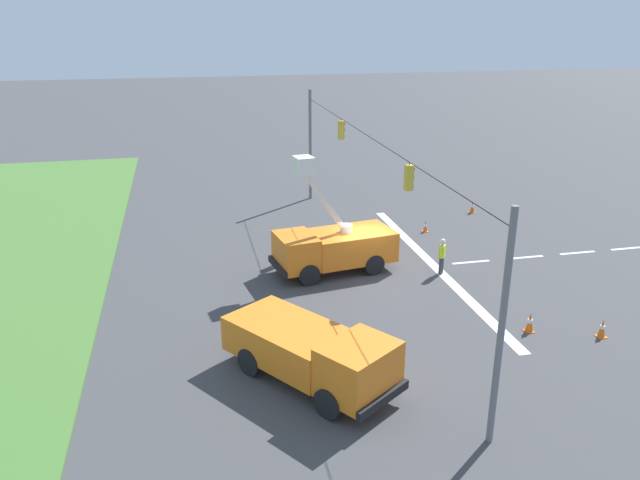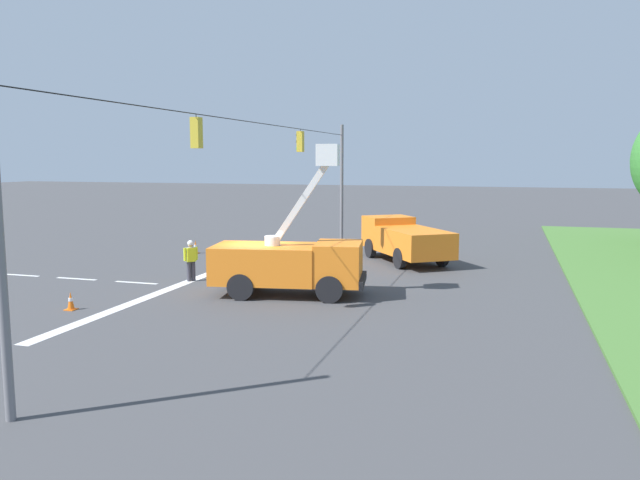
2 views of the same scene
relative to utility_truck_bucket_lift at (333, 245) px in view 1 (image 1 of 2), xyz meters
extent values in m
plane|color=#424244|center=(-0.40, -1.49, -1.33)|extent=(200.00, 200.00, 0.00)
cube|color=silver|center=(-0.40, -5.06, -1.33)|extent=(17.60, 0.50, 0.01)
cube|color=silver|center=(-0.40, -7.06, -1.33)|extent=(0.20, 2.00, 0.01)
cube|color=silver|center=(-0.40, -10.06, -1.33)|extent=(0.20, 2.00, 0.01)
cube|color=silver|center=(-0.40, -13.06, -1.33)|extent=(0.20, 2.00, 0.01)
cube|color=silver|center=(-0.40, -16.06, -1.33)|extent=(0.20, 2.00, 0.01)
cylinder|color=slate|center=(-13.40, -1.49, 2.27)|extent=(0.20, 0.20, 7.20)
cylinder|color=slate|center=(12.60, -1.49, 2.27)|extent=(0.20, 0.20, 7.20)
cylinder|color=black|center=(-0.40, -1.49, 5.27)|extent=(26.00, 0.03, 0.03)
cylinder|color=black|center=(-5.76, -1.49, 5.22)|extent=(0.02, 0.02, 0.10)
cube|color=gold|center=(-5.76, -1.49, 4.69)|extent=(0.32, 0.28, 0.96)
cylinder|color=black|center=(-5.76, -1.65, 5.01)|extent=(0.16, 0.05, 0.16)
cylinder|color=black|center=(-5.76, -1.65, 4.69)|extent=(0.16, 0.05, 0.16)
cylinder|color=green|center=(-5.76, -1.65, 4.37)|extent=(0.16, 0.05, 0.16)
cylinder|color=black|center=(4.46, -1.49, 5.22)|extent=(0.02, 0.02, 0.10)
cube|color=gold|center=(4.46, -1.49, 4.69)|extent=(0.32, 0.28, 0.96)
cylinder|color=black|center=(4.46, -1.65, 5.01)|extent=(0.16, 0.05, 0.16)
cylinder|color=black|center=(4.46, -1.65, 4.69)|extent=(0.16, 0.05, 0.16)
cylinder|color=green|center=(4.46, -1.65, 4.37)|extent=(0.16, 0.05, 0.16)
cube|color=orange|center=(0.16, -0.95, -0.12)|extent=(3.04, 4.30, 1.42)
cube|color=orange|center=(-0.31, 1.84, -0.05)|extent=(2.58, 2.06, 1.57)
cube|color=#1E2838|center=(-0.40, 2.43, 0.23)|extent=(2.05, 0.44, 0.71)
cube|color=black|center=(-0.46, 2.76, -0.68)|extent=(2.42, 0.55, 0.30)
cylinder|color=black|center=(-1.37, 1.44, -0.83)|extent=(0.44, 1.03, 1.00)
cylinder|color=black|center=(0.83, 1.80, -0.83)|extent=(0.44, 1.03, 1.00)
cylinder|color=black|center=(-0.83, -1.83, -0.83)|extent=(0.44, 1.03, 1.00)
cylinder|color=black|center=(1.37, -1.46, -0.83)|extent=(0.44, 1.03, 1.00)
cylinder|color=silver|center=(0.11, -0.67, 0.77)|extent=(0.60, 0.60, 0.36)
cube|color=white|center=(-0.06, 0.38, 2.18)|extent=(0.62, 2.34, 3.32)
cube|color=white|center=(-0.24, 1.44, 4.03)|extent=(1.02, 0.94, 0.80)
cube|color=orange|center=(-8.30, 3.57, -0.20)|extent=(4.97, 4.50, 1.26)
cube|color=orange|center=(-10.84, 1.79, -0.01)|extent=(2.88, 3.00, 1.65)
cube|color=#1E2838|center=(-11.37, 1.42, 0.28)|extent=(1.28, 1.78, 0.74)
cube|color=black|center=(-11.67, 1.22, -0.68)|extent=(1.54, 2.11, 0.30)
cylinder|color=black|center=(-9.99, 1.01, -0.83)|extent=(0.98, 0.80, 1.00)
cylinder|color=black|center=(-11.29, 2.87, -0.83)|extent=(0.98, 0.80, 1.00)
cylinder|color=black|center=(-7.02, 3.08, -0.83)|extent=(0.98, 0.80, 1.00)
cylinder|color=black|center=(-8.32, 4.94, -0.83)|extent=(0.98, 0.80, 1.00)
cylinder|color=#383842|center=(-1.49, -4.95, -0.91)|extent=(0.18, 0.18, 0.85)
cylinder|color=#383842|center=(-1.33, -5.07, -0.91)|extent=(0.18, 0.18, 0.85)
cube|color=#D8EA26|center=(-1.41, -5.01, -0.18)|extent=(0.46, 0.43, 0.60)
cube|color=silver|center=(-1.41, -5.01, -0.18)|extent=(0.38, 0.31, 0.62)
cylinder|color=#D8EA26|center=(-1.63, -4.84, -0.15)|extent=(0.11, 0.11, 0.55)
cylinder|color=#D8EA26|center=(-1.19, -5.17, -0.15)|extent=(0.11, 0.11, 0.55)
sphere|color=tan|center=(-1.41, -5.01, 0.25)|extent=(0.22, 0.22, 0.22)
sphere|color=white|center=(-1.41, -5.01, 0.31)|extent=(0.26, 0.26, 0.26)
cube|color=orange|center=(-7.61, -6.11, -1.32)|extent=(0.36, 0.36, 0.03)
cone|color=orange|center=(-7.61, -6.11, -0.91)|extent=(0.32, 0.32, 0.79)
cylinder|color=white|center=(-7.61, -6.11, -0.87)|extent=(0.20, 0.20, 0.14)
cube|color=orange|center=(-8.60, -8.61, -1.32)|extent=(0.36, 0.36, 0.03)
cone|color=orange|center=(-8.60, -8.61, -0.95)|extent=(0.28, 0.28, 0.71)
cylinder|color=white|center=(-8.60, -8.61, -0.91)|extent=(0.18, 0.18, 0.13)
cube|color=orange|center=(7.21, -10.71, -1.32)|extent=(0.36, 0.36, 0.03)
cone|color=orange|center=(7.21, -10.71, -0.94)|extent=(0.29, 0.29, 0.73)
cylinder|color=white|center=(7.21, -10.71, -0.90)|extent=(0.18, 0.18, 0.13)
cube|color=orange|center=(4.45, -6.51, -1.32)|extent=(0.36, 0.36, 0.03)
cone|color=orange|center=(4.45, -6.51, -1.00)|extent=(0.25, 0.25, 0.61)
cylinder|color=white|center=(4.45, -6.51, -0.96)|extent=(0.15, 0.15, 0.11)
camera|label=1|loc=(-27.11, 6.61, 10.48)|focal=35.00mm
camera|label=2|loc=(22.24, 7.89, 3.87)|focal=35.00mm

